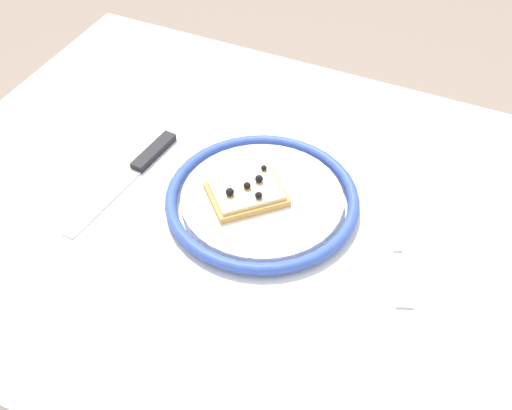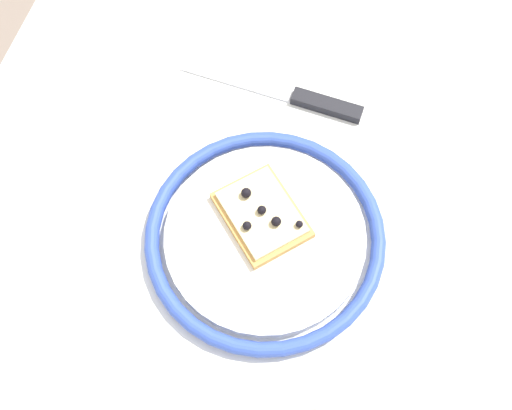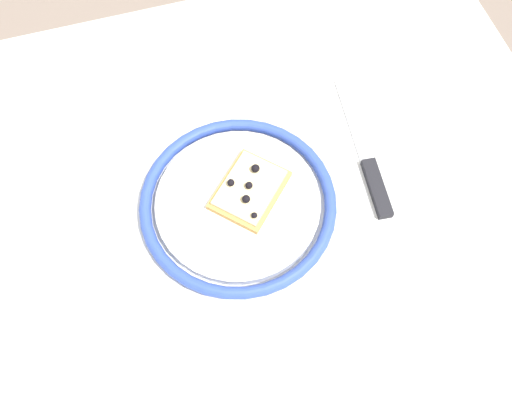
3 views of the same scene
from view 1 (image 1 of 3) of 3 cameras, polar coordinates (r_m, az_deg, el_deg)
The scene contains 5 objects.
dining_table at distance 1.00m, azimuth 1.74°, elevation -5.44°, with size 1.05×0.75×0.73m.
plate at distance 0.93m, azimuth 0.52°, elevation 0.46°, with size 0.27×0.27×0.02m.
pizza_slice_near at distance 0.92m, azimuth -0.79°, elevation 1.08°, with size 0.13×0.13×0.03m.
knife at distance 1.01m, azimuth -9.69°, elevation 3.37°, with size 0.04×0.24×0.01m.
fork at distance 0.90m, azimuth 11.82°, elevation -3.50°, with size 0.09×0.19×0.00m.
Camera 1 is at (-0.24, 0.59, 1.40)m, focal length 47.44 mm.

